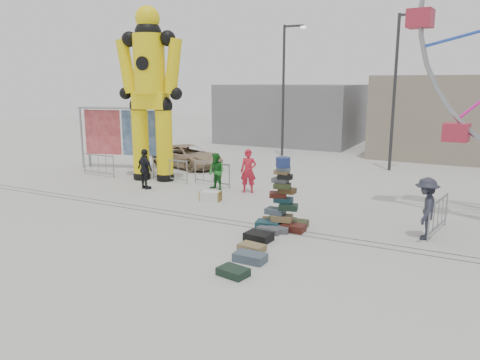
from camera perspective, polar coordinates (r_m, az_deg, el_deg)
The scene contains 26 objects.
ground at distance 15.15m, azimuth -2.54°, elevation -5.98°, with size 90.00×90.00×0.00m, color #9E9E99.
track_line_near at distance 15.65m, azimuth -1.44°, elevation -5.37°, with size 40.00×0.04×0.01m, color #47443F.
track_line_far at distance 15.98m, azimuth -0.75°, elevation -4.99°, with size 40.00×0.04×0.01m, color #47443F.
building_right at distance 32.55m, azimuth 27.17°, elevation 6.84°, with size 12.00×8.00×5.00m, color gray.
building_left at distance 37.00m, azimuth 6.49°, elevation 8.07°, with size 10.00×8.00×4.40m, color gray.
lamp_post_right at distance 25.81m, azimuth 18.56°, elevation 10.95°, with size 1.41×0.25×8.00m.
lamp_post_left at distance 29.64m, azimuth 5.48°, elevation 11.56°, with size 1.41×0.25×8.00m.
suitcase_tower at distance 15.11m, azimuth 5.17°, elevation -3.49°, with size 1.65×1.46×2.33m.
crash_test_dummy at distance 22.45m, azimuth -10.89°, elevation 10.94°, with size 3.29×1.44×8.24m.
banner_scaffold at distance 25.87m, azimuth -14.32°, elevation 6.77°, with size 4.62×1.92×3.31m.
steamer_trunk at distance 18.62m, azimuth -3.62°, elevation -1.96°, with size 0.82×0.47×0.38m, color silver.
row_case_0 at distance 15.64m, azimuth 4.79°, elevation -4.99°, with size 0.77×0.55×0.23m, color #31391C.
row_case_1 at distance 14.82m, azimuth 3.74°, elevation -6.05°, with size 0.77×0.48×0.18m, color #54555B.
row_case_2 at distance 14.05m, azimuth 2.29°, elevation -6.91°, with size 0.78×0.59×0.25m, color black.
row_case_3 at distance 13.26m, azimuth 1.44°, elevation -8.22°, with size 0.73×0.47×0.18m, color olive.
row_case_4 at distance 12.48m, azimuth 1.23°, elevation -9.41°, with size 0.85×0.49×0.24m, color #435360.
row_case_5 at distance 11.64m, azimuth -0.84°, elevation -11.12°, with size 0.74×0.51×0.20m, color black.
barricade_dummy_a at distance 24.46m, azimuth -16.87°, elevation 1.76°, with size 2.00×0.10×1.10m, color gray, non-canonical shape.
barricade_dummy_b at distance 22.24m, azimuth -8.57°, elevation 1.17°, with size 2.00×0.10×1.10m, color gray, non-canonical shape.
barricade_dummy_c at distance 21.24m, azimuth -3.46°, elevation 0.77°, with size 2.00×0.10×1.10m, color gray, non-canonical shape.
barricade_wheel_front at distance 15.85m, azimuth 22.99°, elevation -4.06°, with size 2.00×0.10×1.10m, color gray, non-canonical shape.
pedestrian_red at distance 19.81m, azimuth 1.03°, elevation 1.09°, with size 0.68×0.44×1.86m, color red.
pedestrian_green at distance 20.39m, azimuth -2.90°, elevation 1.04°, with size 0.78×0.61×1.61m, color #1A6B1F.
pedestrian_black at distance 20.90m, azimuth -11.50°, elevation 1.32°, with size 1.05×0.44×1.78m, color black.
pedestrian_grey at distance 15.04m, azimuth 21.71°, elevation -3.24°, with size 1.21×0.70×1.88m, color #262732.
parked_suv at distance 25.97m, azimuth -6.39°, elevation 2.91°, with size 2.03×4.39×1.22m, color tan.
Camera 1 is at (7.22, -12.47, 4.67)m, focal length 35.00 mm.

